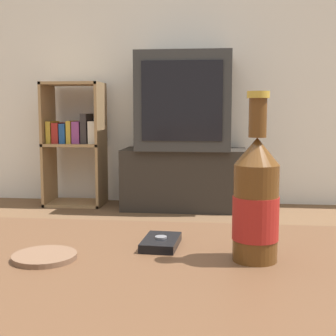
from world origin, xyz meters
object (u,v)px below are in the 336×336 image
television (185,102)px  bookshelf (75,140)px  beer_bottle (256,201)px  cell_phone (161,242)px  tv_stand (184,179)px

television → bookshelf: (-0.83, 0.06, -0.28)m
beer_bottle → cell_phone: bearing=159.7°
bookshelf → cell_phone: 2.84m
tv_stand → cell_phone: (0.16, -2.60, 0.28)m
bookshelf → beer_bottle: (1.14, -2.71, 0.08)m
tv_stand → bookshelf: bearing=176.2°
television → beer_bottle: 2.68m
tv_stand → beer_bottle: (0.31, -2.66, 0.36)m
beer_bottle → cell_phone: size_ratio=2.63×
television → beer_bottle: size_ratio=2.70×
tv_stand → bookshelf: 0.87m
television → cell_phone: (0.16, -2.60, -0.28)m
tv_stand → cell_phone: cell_phone is taller
bookshelf → beer_bottle: bearing=-67.2°
television → bookshelf: bearing=176.0°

